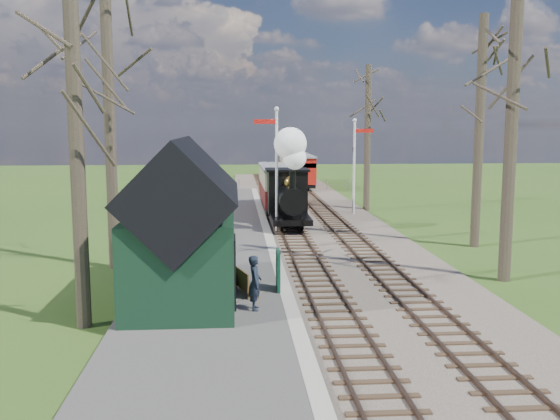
{
  "coord_description": "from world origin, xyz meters",
  "views": [
    {
      "loc": [
        -2.77,
        -14.4,
        5.35
      ],
      "look_at": [
        -0.76,
        12.87,
        1.6
      ],
      "focal_mm": 40.0,
      "sensor_mm": 36.0,
      "label": 1
    }
  ],
  "objects_px": {
    "semaphore_far": "(355,159)",
    "coach": "(280,186)",
    "sign_board": "(278,270)",
    "bench": "(244,283)",
    "red_carriage_a": "(300,171)",
    "red_carriage_b": "(293,167)",
    "locomotive": "(289,186)",
    "station_shed": "(183,229)",
    "semaphore_near": "(275,160)",
    "person": "(255,283)"
  },
  "relations": [
    {
      "from": "semaphore_far",
      "to": "coach",
      "type": "relative_size",
      "value": 0.71
    },
    {
      "from": "sign_board",
      "to": "bench",
      "type": "height_order",
      "value": "sign_board"
    },
    {
      "from": "bench",
      "to": "red_carriage_a",
      "type": "bearing_deg",
      "value": 81.01
    },
    {
      "from": "red_carriage_b",
      "to": "bench",
      "type": "distance_m",
      "value": 38.19
    },
    {
      "from": "locomotive",
      "to": "coach",
      "type": "distance_m",
      "value": 6.1
    },
    {
      "from": "station_shed",
      "to": "semaphore_near",
      "type": "height_order",
      "value": "semaphore_near"
    },
    {
      "from": "semaphore_near",
      "to": "red_carriage_b",
      "type": "distance_m",
      "value": 26.29
    },
    {
      "from": "locomotive",
      "to": "bench",
      "type": "relative_size",
      "value": 3.58
    },
    {
      "from": "station_shed",
      "to": "person",
      "type": "xyz_separation_m",
      "value": [
        2.08,
        -1.44,
        -1.29
      ]
    },
    {
      "from": "station_shed",
      "to": "coach",
      "type": "xyz_separation_m",
      "value": [
        4.3,
        18.89,
        -0.59
      ]
    },
    {
      "from": "red_carriage_b",
      "to": "person",
      "type": "distance_m",
      "value": 39.74
    },
    {
      "from": "coach",
      "to": "red_carriage_a",
      "type": "relative_size",
      "value": 1.49
    },
    {
      "from": "semaphore_far",
      "to": "red_carriage_b",
      "type": "bearing_deg",
      "value": 95.07
    },
    {
      "from": "semaphore_far",
      "to": "red_carriage_a",
      "type": "bearing_deg",
      "value": 96.98
    },
    {
      "from": "semaphore_far",
      "to": "red_carriage_b",
      "type": "height_order",
      "value": "semaphore_far"
    },
    {
      "from": "semaphore_far",
      "to": "person",
      "type": "distance_m",
      "value": 20.67
    },
    {
      "from": "person",
      "to": "semaphore_near",
      "type": "bearing_deg",
      "value": -4.69
    },
    {
      "from": "station_shed",
      "to": "sign_board",
      "type": "relative_size",
      "value": 4.99
    },
    {
      "from": "red_carriage_a",
      "to": "person",
      "type": "xyz_separation_m",
      "value": [
        -4.82,
        -33.94,
        -0.6
      ]
    },
    {
      "from": "locomotive",
      "to": "person",
      "type": "distance_m",
      "value": 14.5
    },
    {
      "from": "semaphore_near",
      "to": "locomotive",
      "type": "relative_size",
      "value": 1.23
    },
    {
      "from": "station_shed",
      "to": "bench",
      "type": "relative_size",
      "value": 4.47
    },
    {
      "from": "station_shed",
      "to": "sign_board",
      "type": "xyz_separation_m",
      "value": [
        2.87,
        0.63,
        -1.44
      ]
    },
    {
      "from": "person",
      "to": "red_carriage_b",
      "type": "bearing_deg",
      "value": -5.49
    },
    {
      "from": "coach",
      "to": "person",
      "type": "distance_m",
      "value": 20.47
    },
    {
      "from": "bench",
      "to": "person",
      "type": "relative_size",
      "value": 0.91
    },
    {
      "from": "coach",
      "to": "sign_board",
      "type": "height_order",
      "value": "coach"
    },
    {
      "from": "bench",
      "to": "semaphore_near",
      "type": "bearing_deg",
      "value": 81.62
    },
    {
      "from": "sign_board",
      "to": "coach",
      "type": "bearing_deg",
      "value": 85.55
    },
    {
      "from": "red_carriage_a",
      "to": "semaphore_far",
      "type": "bearing_deg",
      "value": -83.02
    },
    {
      "from": "locomotive",
      "to": "station_shed",
      "type": "bearing_deg",
      "value": -108.48
    },
    {
      "from": "sign_board",
      "to": "station_shed",
      "type": "bearing_deg",
      "value": -167.65
    },
    {
      "from": "semaphore_far",
      "to": "sign_board",
      "type": "relative_size",
      "value": 4.53
    },
    {
      "from": "locomotive",
      "to": "coach",
      "type": "height_order",
      "value": "locomotive"
    },
    {
      "from": "semaphore_far",
      "to": "red_carriage_b",
      "type": "distance_m",
      "value": 20.15
    },
    {
      "from": "semaphore_near",
      "to": "coach",
      "type": "bearing_deg",
      "value": 83.63
    },
    {
      "from": "semaphore_near",
      "to": "person",
      "type": "relative_size",
      "value": 4.02
    },
    {
      "from": "red_carriage_b",
      "to": "person",
      "type": "xyz_separation_m",
      "value": [
        -4.82,
        -39.44,
        -0.6
      ]
    },
    {
      "from": "semaphore_near",
      "to": "bench",
      "type": "height_order",
      "value": "semaphore_near"
    },
    {
      "from": "coach",
      "to": "sign_board",
      "type": "relative_size",
      "value": 6.39
    },
    {
      "from": "semaphore_near",
      "to": "coach",
      "type": "xyz_separation_m",
      "value": [
        0.77,
        6.89,
        -1.94
      ]
    },
    {
      "from": "semaphore_near",
      "to": "sign_board",
      "type": "bearing_deg",
      "value": -93.29
    },
    {
      "from": "semaphore_far",
      "to": "red_carriage_b",
      "type": "relative_size",
      "value": 1.06
    },
    {
      "from": "semaphore_near",
      "to": "red_carriage_b",
      "type": "bearing_deg",
      "value": 82.61
    },
    {
      "from": "semaphore_far",
      "to": "red_carriage_a",
      "type": "distance_m",
      "value": 14.71
    },
    {
      "from": "locomotive",
      "to": "bench",
      "type": "height_order",
      "value": "locomotive"
    },
    {
      "from": "station_shed",
      "to": "red_carriage_a",
      "type": "distance_m",
      "value": 33.23
    },
    {
      "from": "coach",
      "to": "person",
      "type": "bearing_deg",
      "value": -96.24
    },
    {
      "from": "station_shed",
      "to": "locomotive",
      "type": "xyz_separation_m",
      "value": [
        4.29,
        12.82,
        0.03
      ]
    },
    {
      "from": "semaphore_far",
      "to": "locomotive",
      "type": "xyz_separation_m",
      "value": [
        -4.39,
        -5.18,
        -1.05
      ]
    }
  ]
}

